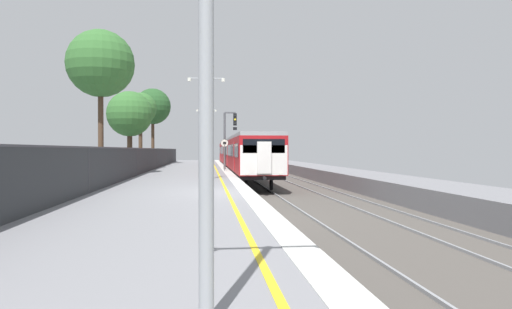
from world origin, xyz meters
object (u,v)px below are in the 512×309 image
Objects in this scene: background_tree_left at (130,116)px; background_tree_back at (101,65)px; platform_lamp_mid at (206,119)px; platform_lamp_far at (206,132)px; commuter_train_at_platform at (239,153)px; signal_gantry at (228,133)px; speed_limit_sign at (225,150)px; background_tree_centre at (141,110)px; background_tree_right at (152,108)px.

background_tree_left is 0.71× the size of background_tree_back.
background_tree_left reaches higher than platform_lamp_mid.
background_tree_back is (-6.70, -15.14, 3.69)m from platform_lamp_far.
commuter_train_at_platform is 8.54× the size of signal_gantry.
background_tree_back reaches higher than commuter_train_at_platform.
speed_limit_sign is 11.10m from platform_lamp_mid.
background_tree_left reaches higher than speed_limit_sign.
signal_gantry is at bearing -47.12° from background_tree_centre.
platform_lamp_mid is at bearing -78.06° from background_tree_right.
platform_lamp_far is (0.00, 20.87, 0.05)m from platform_lamp_mid.
background_tree_back is (-8.46, -7.54, 4.06)m from signal_gantry.
platform_lamp_mid reaches higher than speed_limit_sign.
background_tree_right is (-8.01, 16.29, 3.50)m from signal_gantry.
platform_lamp_far is (-1.76, 7.60, 0.36)m from signal_gantry.
background_tree_right is (-6.25, 29.56, 3.19)m from platform_lamp_mid.
background_tree_back reaches higher than background_tree_right.
speed_limit_sign is 14.26m from background_tree_centre.
background_tree_back is at bearing -90.87° from background_tree_centre.
platform_lamp_mid is at bearing -73.74° from background_tree_centre.
commuter_train_at_platform is 19.04m from background_tree_back.
commuter_train_at_platform is 10.65m from background_tree_centre.
signal_gantry is 12.04m from background_tree_back.
platform_lamp_far is at bearing 37.53° from background_tree_left.
commuter_train_at_platform is at bearing 1.25° from platform_lamp_far.
signal_gantry is 0.51× the size of background_tree_back.
background_tree_centre is 16.44m from background_tree_back.
signal_gantry is at bearing -63.80° from background_tree_right.
commuter_train_at_platform is 6.06× the size of background_tree_left.
platform_lamp_mid is at bearing -67.58° from background_tree_left.
background_tree_back is at bearing -90.90° from background_tree_left.
background_tree_right is (0.20, 7.45, 0.89)m from background_tree_centre.
platform_lamp_far is 0.65× the size of background_tree_right.
background_tree_left is at bearing -142.47° from platform_lamp_far.
commuter_train_at_platform reaches higher than speed_limit_sign.
commuter_train_at_platform is 5.53× the size of background_tree_centre.
background_tree_centre is at bearing 124.88° from speed_limit_sign.
signal_gantry is 12.34m from background_tree_centre.
platform_lamp_mid is (-1.76, -13.27, 0.32)m from signal_gantry.
signal_gantry is (-1.46, -7.67, 1.68)m from commuter_train_at_platform.
background_tree_right is at bearing 116.20° from signal_gantry.
platform_lamp_mid is 0.76× the size of background_tree_centre.
background_tree_centre is at bearing 173.10° from commuter_train_at_platform.
background_tree_centre is 0.84× the size of background_tree_right.
commuter_train_at_platform is at bearing 79.60° from speed_limit_sign.
background_tree_right reaches higher than background_tree_centre.
background_tree_back is at bearing 139.44° from platform_lamp_mid.
background_tree_centre reaches higher than platform_lamp_far.
background_tree_back is (-0.25, -16.38, 1.45)m from background_tree_centre.
background_tree_back is at bearing -147.47° from speed_limit_sign.
background_tree_left reaches higher than signal_gantry.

